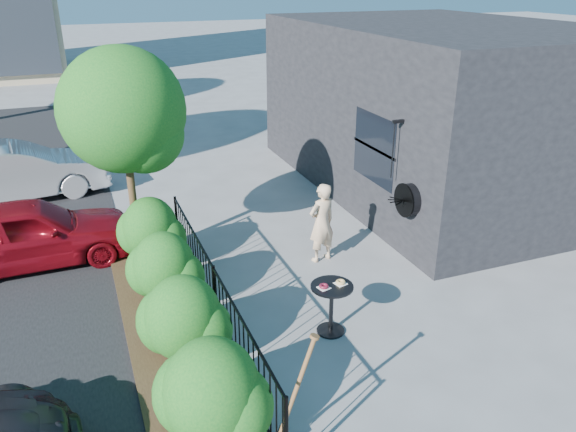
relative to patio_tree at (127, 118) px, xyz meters
name	(u,v)px	position (x,y,z in m)	size (l,w,h in m)	color
ground	(306,309)	(2.24, -2.76, -2.76)	(120.00, 120.00, 0.00)	gray
shop_building	(438,106)	(7.73, 1.74, -0.76)	(6.22, 9.00, 4.00)	black
fence	(215,297)	(0.74, -2.76, -2.20)	(0.05, 6.05, 1.10)	black
planting_bed	(172,336)	(0.04, -2.76, -2.72)	(1.30, 6.00, 0.08)	#382616
shrubs	(174,293)	(0.14, -2.66, -2.06)	(1.10, 5.60, 1.24)	#145A1C
patio_tree	(127,118)	(0.00, 0.00, 0.00)	(2.20, 2.20, 3.94)	#3F2B19
cafe_table	(332,300)	(2.35, -3.48, -2.20)	(0.65, 0.65, 0.87)	black
woman	(322,223)	(3.19, -1.26, -1.99)	(0.57, 0.37, 1.55)	#D9B28C
shovel	(293,399)	(0.98, -5.36, -2.10)	(0.52, 0.20, 1.51)	brown
car_red	(28,233)	(-1.98, 0.57, -2.12)	(1.52, 3.77, 1.28)	maroon
car_silver	(17,172)	(-2.33, 4.32, -2.08)	(1.44, 4.13, 1.36)	#B7B7BC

